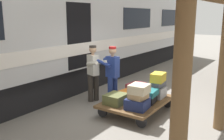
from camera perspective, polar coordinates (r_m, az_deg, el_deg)
ground_plane at (r=7.09m, az=6.80°, el=-9.08°), size 60.00×60.00×0.00m
train_car at (r=8.93m, az=-14.65°, el=8.59°), size 3.03×21.24×4.00m
luggage_cart at (r=6.86m, az=5.60°, el=-7.17°), size 1.41×1.99×0.34m
suitcase_gray_aluminum at (r=7.14m, az=9.99°, el=-4.94°), size 0.46×0.49×0.28m
suitcase_navy_fabric at (r=6.21m, az=5.78°, el=-7.55°), size 0.55×0.57×0.26m
suitcase_olive_duffel at (r=6.51m, az=0.85°, el=-6.57°), size 0.48×0.54×0.26m
suitcase_black_hardshell at (r=6.68m, az=8.03°, el=-6.48°), size 0.45×0.52×0.20m
suitcase_burgundy_valise at (r=7.40m, az=5.52°, el=-4.13°), size 0.45×0.58×0.30m
suitcase_orange_carryall at (r=6.96m, az=3.33°, el=-5.60°), size 0.50×0.60×0.19m
suitcase_tan_vintage at (r=6.13m, az=5.97°, el=-5.80°), size 0.40×0.44×0.14m
suitcase_teal_softside at (r=6.63m, az=8.19°, el=-5.08°), size 0.47×0.55×0.15m
suitcase_cream_canvas at (r=6.06m, az=6.19°, el=-4.28°), size 0.45×0.47×0.21m
suitcase_slate_roller at (r=7.11m, az=10.25°, el=-3.16°), size 0.32×0.52×0.16m
suitcase_yellow_case at (r=7.02m, az=10.43°, el=-1.65°), size 0.38×0.51×0.24m
porter_in_overalls at (r=7.31m, az=0.02°, el=-0.74°), size 0.70×0.48×1.70m
porter_by_door at (r=7.56m, az=-4.22°, el=-0.33°), size 0.73×0.58×1.70m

